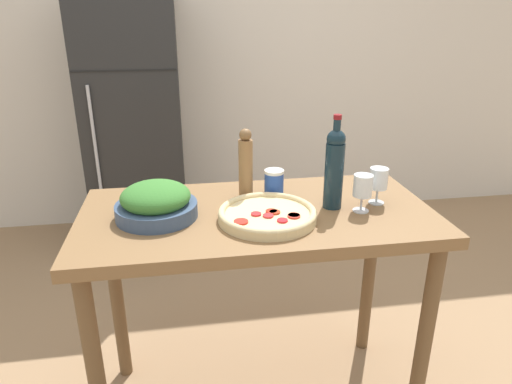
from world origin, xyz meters
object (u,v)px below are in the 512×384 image
at_px(wine_bottle, 334,167).
at_px(salad_bowl, 156,203).
at_px(homemade_pizza, 267,214).
at_px(wine_glass_far, 379,180).
at_px(wine_glass_near, 363,188).
at_px(pepper_mill, 246,165).
at_px(salt_canister, 274,183).
at_px(refrigerator, 135,123).

relative_size(wine_bottle, salad_bowl, 1.21).
xyz_separation_m(salad_bowl, homemade_pizza, (0.37, -0.08, -0.04)).
bearing_deg(wine_bottle, wine_glass_far, 2.66).
bearing_deg(wine_glass_near, pepper_mill, 152.82).
bearing_deg(salt_canister, wine_bottle, -35.55).
bearing_deg(refrigerator, pepper_mill, -70.19).
distance_m(wine_glass_near, wine_glass_far, 0.10).
distance_m(refrigerator, homemade_pizza, 1.84).
relative_size(wine_glass_near, pepper_mill, 0.51).
relative_size(wine_glass_near, homemade_pizza, 0.40).
xyz_separation_m(wine_glass_near, pepper_mill, (-0.39, 0.20, 0.04)).
height_order(refrigerator, wine_glass_near, refrigerator).
distance_m(wine_bottle, homemade_pizza, 0.30).
xyz_separation_m(refrigerator, wine_glass_near, (0.93, -1.72, 0.12)).
height_order(wine_glass_far, salad_bowl, wine_glass_far).
height_order(wine_bottle, wine_glass_far, wine_bottle).
bearing_deg(wine_glass_near, refrigerator, 118.55).
bearing_deg(homemade_pizza, pepper_mill, 101.33).
bearing_deg(wine_glass_near, wine_glass_far, 35.69).
bearing_deg(wine_glass_far, refrigerator, 121.60).
distance_m(pepper_mill, homemade_pizza, 0.25).
xyz_separation_m(homemade_pizza, salt_canister, (0.06, 0.21, 0.03)).
height_order(salad_bowl, homemade_pizza, salad_bowl).
height_order(refrigerator, wine_glass_far, refrigerator).
distance_m(refrigerator, salad_bowl, 1.68).
bearing_deg(pepper_mill, salad_bowl, -156.99).
bearing_deg(salt_canister, salad_bowl, -163.53).
height_order(refrigerator, salt_canister, refrigerator).
bearing_deg(wine_glass_far, salad_bowl, -179.84).
xyz_separation_m(refrigerator, salad_bowl, (0.22, -1.66, 0.08)).
relative_size(wine_glass_near, wine_glass_far, 1.00).
bearing_deg(wine_glass_far, wine_bottle, -177.34).
distance_m(wine_glass_near, salad_bowl, 0.72).
relative_size(wine_glass_far, homemade_pizza, 0.40).
distance_m(wine_glass_near, salt_canister, 0.34).
bearing_deg(salad_bowl, wine_bottle, -0.54).
height_order(refrigerator, pepper_mill, refrigerator).
xyz_separation_m(wine_bottle, salt_canister, (-0.19, 0.14, -0.10)).
bearing_deg(salad_bowl, wine_glass_near, -4.67).
bearing_deg(wine_bottle, salt_canister, 144.45).
distance_m(wine_bottle, salad_bowl, 0.64).
xyz_separation_m(wine_bottle, pepper_mill, (-0.30, 0.15, -0.02)).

